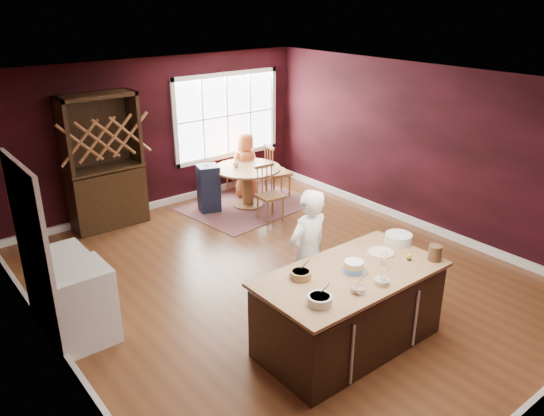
{
  "coord_description": "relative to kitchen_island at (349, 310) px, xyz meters",
  "views": [
    {
      "loc": [
        -4.14,
        -5.03,
        3.71
      ],
      "look_at": [
        -0.07,
        0.08,
        1.05
      ],
      "focal_mm": 35.0,
      "sensor_mm": 36.0,
      "label": 1
    }
  ],
  "objects": [
    {
      "name": "window",
      "position": [
        1.85,
        5.11,
        1.06
      ],
      "size": [
        2.36,
        0.1,
        1.66
      ],
      "primitive_type": null,
      "color": "white",
      "rests_on": "room_shell"
    },
    {
      "name": "stoneware_crock",
      "position": [
        0.94,
        -0.38,
        0.57
      ],
      "size": [
        0.15,
        0.15,
        0.18
      ],
      "primitive_type": "cylinder",
      "color": "brown",
      "rests_on": "kitchen_island"
    },
    {
      "name": "doorway",
      "position": [
        -2.62,
        2.24,
        0.59
      ],
      "size": [
        0.08,
        1.26,
        2.13
      ],
      "primitive_type": null,
      "color": "white",
      "rests_on": "room_shell"
    },
    {
      "name": "layer_cake",
      "position": [
        0.03,
        0.0,
        0.54
      ],
      "size": [
        0.29,
        0.29,
        0.12
      ],
      "primitive_type": null,
      "color": "white",
      "rests_on": "kitchen_island"
    },
    {
      "name": "toddler",
      "position": [
        0.85,
        4.47,
        0.37
      ],
      "size": [
        0.18,
        0.14,
        0.26
      ],
      "primitive_type": null,
      "color": "#8CA5BF",
      "rests_on": "high_chair"
    },
    {
      "name": "baker",
      "position": [
        0.04,
        0.75,
        0.38
      ],
      "size": [
        0.63,
        0.44,
        1.64
      ],
      "primitive_type": "imported",
      "rotation": [
        0.0,
        0.0,
        3.21
      ],
      "color": "white",
      "rests_on": "ground"
    },
    {
      "name": "table_cup",
      "position": [
        1.46,
        4.29,
        0.36
      ],
      "size": [
        0.14,
        0.14,
        0.09
      ],
      "primitive_type": "imported",
      "rotation": [
        0.0,
        0.0,
        -0.32
      ],
      "color": "white",
      "rests_on": "dining_table"
    },
    {
      "name": "toy_figurine",
      "position": [
        0.71,
        -0.21,
        0.52
      ],
      "size": [
        0.05,
        0.05,
        0.08
      ],
      "primitive_type": null,
      "color": "yellow",
      "rests_on": "kitchen_island"
    },
    {
      "name": "chair_south",
      "position": [
        1.52,
        3.33,
        0.05
      ],
      "size": [
        0.44,
        0.42,
        0.99
      ],
      "primitive_type": null,
      "rotation": [
        0.0,
        0.0,
        -0.06
      ],
      "color": "brown",
      "rests_on": "ground"
    },
    {
      "name": "seated_woman",
      "position": [
        1.88,
        4.56,
        0.19
      ],
      "size": [
        0.62,
        0.41,
        1.27
      ],
      "primitive_type": "imported",
      "rotation": [
        0.0,
        0.0,
        3.15
      ],
      "color": "#CA6432",
      "rests_on": "ground"
    },
    {
      "name": "dryer",
      "position": [
        -2.29,
        2.56,
        -0.0
      ],
      "size": [
        0.6,
        0.58,
        0.87
      ],
      "primitive_type": "cube",
      "color": "silver",
      "rests_on": "ground"
    },
    {
      "name": "room_shell",
      "position": [
        0.35,
        1.64,
        0.91
      ],
      "size": [
        7.0,
        7.0,
        7.0
      ],
      "color": "#57301A",
      "rests_on": "ground"
    },
    {
      "name": "white_tub",
      "position": [
        0.98,
        0.16,
        0.54
      ],
      "size": [
        0.32,
        0.32,
        0.11
      ],
      "primitive_type": "cylinder",
      "color": "white",
      "rests_on": "kitchen_island"
    },
    {
      "name": "bowl_yellow",
      "position": [
        -0.51,
        0.24,
        0.52
      ],
      "size": [
        0.23,
        0.23,
        0.08
      ],
      "primitive_type": "cylinder",
      "color": "olive",
      "rests_on": "kitchen_island"
    },
    {
      "name": "high_chair",
      "position": [
        0.91,
        4.37,
        0.01
      ],
      "size": [
        0.45,
        0.45,
        0.9
      ],
      "primitive_type": null,
      "rotation": [
        0.0,
        0.0,
        -0.3
      ],
      "color": "black",
      "rests_on": "ground"
    },
    {
      "name": "hutch",
      "position": [
        -0.77,
        4.86,
        0.68
      ],
      "size": [
        1.22,
        0.51,
        2.25
      ],
      "primitive_type": "cube",
      "color": "#38230F",
      "rests_on": "ground"
    },
    {
      "name": "dinner_plate",
      "position": [
        0.59,
        0.1,
        0.49
      ],
      "size": [
        0.3,
        0.3,
        0.02
      ],
      "primitive_type": "cylinder",
      "color": "beige",
      "rests_on": "kitchen_island"
    },
    {
      "name": "kitchen_island",
      "position": [
        0.0,
        0.0,
        0.0
      ],
      "size": [
        2.11,
        1.1,
        0.92
      ],
      "color": "black",
      "rests_on": "ground"
    },
    {
      "name": "bowl_blue",
      "position": [
        -0.7,
        -0.25,
        0.53
      ],
      "size": [
        0.24,
        0.24,
        0.09
      ],
      "primitive_type": "cylinder",
      "color": "white",
      "rests_on": "kitchen_island"
    },
    {
      "name": "dining_table",
      "position": [
        1.6,
        4.12,
        0.1
      ],
      "size": [
        1.22,
        1.22,
        0.75
      ],
      "color": "brown",
      "rests_on": "ground"
    },
    {
      "name": "chair_north",
      "position": [
        1.89,
        4.88,
        0.03
      ],
      "size": [
        0.54,
        0.53,
        0.94
      ],
      "primitive_type": null,
      "rotation": [
        0.0,
        0.0,
        3.75
      ],
      "color": "brown",
      "rests_on": "ground"
    },
    {
      "name": "table_plate",
      "position": [
        1.85,
        4.0,
        0.32
      ],
      "size": [
        0.21,
        0.21,
        0.02
      ],
      "primitive_type": "cylinder",
      "color": "beige",
      "rests_on": "dining_table"
    },
    {
      "name": "bowl_pink",
      "position": [
        -0.25,
        -0.33,
        0.51
      ],
      "size": [
        0.16,
        0.16,
        0.06
      ],
      "primitive_type": "cylinder",
      "color": "silver",
      "rests_on": "kitchen_island"
    },
    {
      "name": "washer",
      "position": [
        -2.29,
        1.92,
        0.02
      ],
      "size": [
        0.63,
        0.61,
        0.92
      ],
      "primitive_type": "cube",
      "color": "silver",
      "rests_on": "ground"
    },
    {
      "name": "bowl_olive",
      "position": [
        0.06,
        -0.37,
        0.51
      ],
      "size": [
        0.15,
        0.15,
        0.06
      ],
      "primitive_type": "cylinder",
      "color": "beige",
      "rests_on": "kitchen_island"
    },
    {
      "name": "chair_east",
      "position": [
        2.36,
        4.17,
        0.09
      ],
      "size": [
        0.51,
        0.52,
        1.06
      ],
      "primitive_type": null,
      "rotation": [
        0.0,
        0.0,
        1.37
      ],
      "color": "brown",
      "rests_on": "ground"
    },
    {
      "name": "drinking_glass",
      "position": [
        0.41,
        -0.1,
        0.55
      ],
      "size": [
        0.07,
        0.07,
        0.15
      ],
      "primitive_type": "cylinder",
      "color": "white",
      "rests_on": "kitchen_island"
    },
    {
      "name": "rug",
      "position": [
        1.6,
        4.12,
        -0.43
      ],
      "size": [
        2.45,
        2.01,
        0.01
      ],
      "primitive_type": "cube",
      "rotation": [
        0.0,
        0.0,
        0.13
      ],
      "color": "brown",
      "rests_on": "ground"
    }
  ]
}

